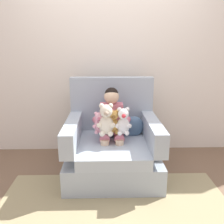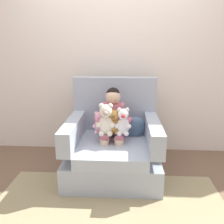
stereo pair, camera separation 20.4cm
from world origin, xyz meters
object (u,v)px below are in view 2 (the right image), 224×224
object	(u,v)px
armchair	(113,145)
throw_pillow	(135,127)
seated_child	(113,121)
plush_white	(123,122)
plush_pink	(99,123)
plush_cream	(106,120)
plush_honey	(114,122)

from	to	relation	value
armchair	throw_pillow	bearing A→B (deg)	27.25
seated_child	plush_white	size ratio (longest dim) A/B	2.75
plush_pink	plush_cream	xyz separation A→B (m)	(0.08, -0.05, 0.05)
plush_white	throw_pillow	size ratio (longest dim) A/B	1.16
seated_child	plush_white	xyz separation A→B (m)	(0.12, -0.16, 0.04)
armchair	seated_child	xyz separation A→B (m)	(-0.01, 0.03, 0.29)
seated_child	throw_pillow	size ratio (longest dim) A/B	3.17
plush_cream	throw_pillow	world-z (taller)	plush_cream
plush_honey	throw_pillow	bearing A→B (deg)	22.44
plush_white	plush_pink	distance (m)	0.26
armchair	throw_pillow	world-z (taller)	armchair
plush_honey	plush_cream	distance (m)	0.10
throw_pillow	plush_white	bearing A→B (deg)	-117.46
armchair	plush_white	size ratio (longest dim) A/B	3.56
plush_white	plush_honey	distance (m)	0.11
plush_pink	plush_honey	bearing A→B (deg)	-7.64
throw_pillow	plush_pink	bearing A→B (deg)	-150.54
armchair	plush_cream	distance (m)	0.39
seated_child	throw_pillow	xyz separation A→B (m)	(0.26, 0.10, -0.11)
seated_child	plush_white	bearing A→B (deg)	-61.02
throw_pillow	plush_honey	bearing A→B (deg)	-136.41
plush_honey	throw_pillow	size ratio (longest dim) A/B	1.03
armchair	plush_pink	size ratio (longest dim) A/B	4.41
seated_child	armchair	bearing A→B (deg)	-80.85
seated_child	plush_cream	xyz separation A→B (m)	(-0.06, -0.18, 0.06)
armchair	seated_child	world-z (taller)	armchair
plush_cream	throw_pillow	distance (m)	0.46
plush_honey	plush_pink	bearing A→B (deg)	157.35
plush_cream	throw_pillow	size ratio (longest dim) A/B	1.33
plush_honey	plush_pink	world-z (taller)	plush_honey
plush_white	plush_pink	world-z (taller)	plush_white
plush_white	plush_cream	world-z (taller)	plush_cream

